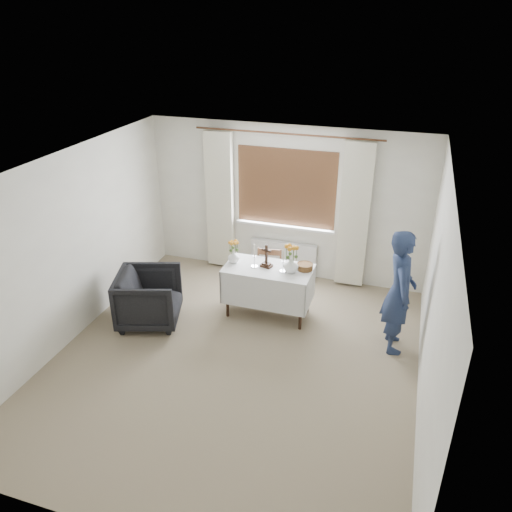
% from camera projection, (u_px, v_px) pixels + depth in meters
% --- Properties ---
extents(ground, '(5.00, 5.00, 0.00)m').
position_uv_depth(ground, '(234.00, 360.00, 6.38)').
color(ground, '#9B8F6B').
rests_on(ground, ground).
extents(altar_table, '(1.24, 0.64, 0.76)m').
position_uv_depth(altar_table, '(268.00, 291.00, 7.20)').
color(altar_table, white).
rests_on(altar_table, ground).
extents(wooden_chair, '(0.45, 0.45, 0.85)m').
position_uv_depth(wooden_chair, '(268.00, 279.00, 7.43)').
color(wooden_chair, '#58321E').
rests_on(wooden_chair, ground).
extents(armchair, '(1.07, 1.05, 0.78)m').
position_uv_depth(armchair, '(149.00, 298.00, 7.01)').
color(armchair, black).
rests_on(armchair, ground).
extents(person, '(0.51, 0.68, 1.67)m').
position_uv_depth(person, '(399.00, 292.00, 6.29)').
color(person, navy).
rests_on(person, ground).
extents(radiator, '(1.10, 0.10, 0.60)m').
position_uv_depth(radiator, '(283.00, 259.00, 8.31)').
color(radiator, silver).
rests_on(radiator, ground).
extents(wooden_cross, '(0.18, 0.15, 0.34)m').
position_uv_depth(wooden_cross, '(266.00, 256.00, 6.99)').
color(wooden_cross, black).
rests_on(wooden_cross, altar_table).
extents(candlestick_left, '(0.11, 0.11, 0.35)m').
position_uv_depth(candlestick_left, '(254.00, 256.00, 6.98)').
color(candlestick_left, white).
rests_on(candlestick_left, altar_table).
extents(candlestick_right, '(0.12, 0.12, 0.33)m').
position_uv_depth(candlestick_right, '(283.00, 261.00, 6.86)').
color(candlestick_right, white).
rests_on(candlestick_right, altar_table).
extents(flower_vase_left, '(0.17, 0.17, 0.18)m').
position_uv_depth(flower_vase_left, '(234.00, 257.00, 7.15)').
color(flower_vase_left, white).
rests_on(flower_vase_left, altar_table).
extents(flower_vase_right, '(0.21, 0.21, 0.21)m').
position_uv_depth(flower_vase_right, '(291.00, 265.00, 6.87)').
color(flower_vase_right, white).
rests_on(flower_vase_right, altar_table).
extents(wicker_basket, '(0.24, 0.24, 0.09)m').
position_uv_depth(wicker_basket, '(305.00, 267.00, 6.97)').
color(wicker_basket, brown).
rests_on(wicker_basket, altar_table).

